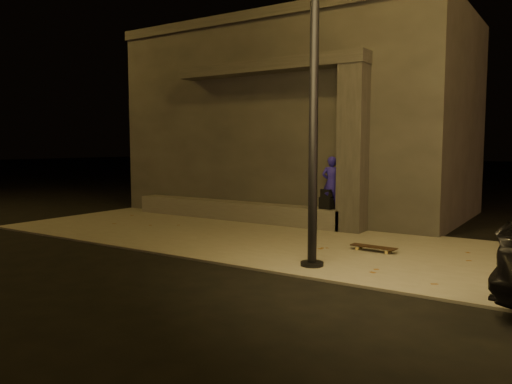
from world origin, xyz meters
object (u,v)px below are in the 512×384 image
Objects in this scene: column at (353,149)px; skateboard at (374,247)px; skateboarder at (331,183)px; backpack at (327,202)px.

column is 4.31× the size of skateboard.
skateboard is at bearing 115.98° from skateboarder.
backpack reaches higher than skateboard.
backpack is at bearing -16.87° from skateboarder.
column is 8.01× the size of backpack.
backpack is at bearing -180.00° from column.
skateboarder reaches higher than skateboard.
column reaches higher than backpack.
backpack is 2.54m from skateboard.
skateboarder is (-0.50, 0.00, -0.76)m from column.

